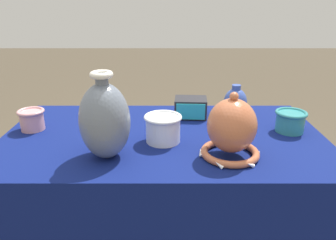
{
  "coord_description": "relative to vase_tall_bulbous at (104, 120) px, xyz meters",
  "views": [
    {
      "loc": [
        0.02,
        -1.06,
        1.22
      ],
      "look_at": [
        0.02,
        -0.13,
        0.86
      ],
      "focal_mm": 35.0,
      "sensor_mm": 36.0,
      "label": 1
    }
  ],
  "objects": [
    {
      "name": "vase_dome_bell",
      "position": [
        0.37,
        0.0,
        -0.03
      ],
      "size": [
        0.19,
        0.18,
        0.2
      ],
      "color": "#BC6642",
      "rests_on": "display_table"
    },
    {
      "name": "cup_wide_teal",
      "position": [
        0.62,
        0.2,
        -0.08
      ],
      "size": [
        0.11,
        0.11,
        0.08
      ],
      "color": "teal",
      "rests_on": "display_table"
    },
    {
      "name": "vase_tall_bulbous",
      "position": [
        0.0,
        0.0,
        0.0
      ],
      "size": [
        0.15,
        0.15,
        0.26
      ],
      "color": "slate",
      "rests_on": "display_table"
    },
    {
      "name": "jar_round_cobalt",
      "position": [
        0.46,
        0.37,
        -0.06
      ],
      "size": [
        0.09,
        0.09,
        0.12
      ],
      "color": "#3851A8",
      "rests_on": "display_table"
    },
    {
      "name": "cup_wide_porcelain",
      "position": [
        0.17,
        0.11,
        -0.07
      ],
      "size": [
        0.13,
        0.13,
        0.09
      ],
      "color": "white",
      "rests_on": "display_table"
    },
    {
      "name": "cup_wide_rose",
      "position": [
        -0.31,
        0.21,
        -0.08
      ],
      "size": [
        0.1,
        0.1,
        0.08
      ],
      "color": "#D19399",
      "rests_on": "display_table"
    },
    {
      "name": "mosaic_tile_box",
      "position": [
        0.28,
        0.35,
        -0.08
      ],
      "size": [
        0.13,
        0.11,
        0.08
      ],
      "rotation": [
        0.0,
        0.0,
        -0.07
      ],
      "color": "#232328",
      "rests_on": "display_table"
    },
    {
      "name": "display_table",
      "position": [
        0.17,
        0.15,
        -0.21
      ],
      "size": [
        1.12,
        0.64,
        0.76
      ],
      "color": "olive",
      "rests_on": "ground_plane"
    }
  ]
}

